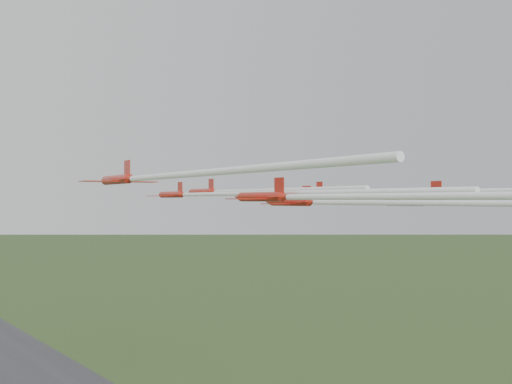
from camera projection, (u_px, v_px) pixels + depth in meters
jet_lead at (231, 191)px, 106.29m from camera, size 11.00×54.05×2.90m
jet_row2_left at (226, 194)px, 84.28m from camera, size 9.43×64.25×2.38m
jet_row2_right at (358, 192)px, 100.02m from camera, size 7.93×51.84×2.36m
jet_row3_left at (156, 177)px, 68.92m from camera, size 9.80×57.22×2.83m
jet_row3_mid at (373, 203)px, 78.72m from camera, size 9.70×67.79×2.88m
jet_row3_right at (453, 203)px, 94.87m from camera, size 10.43×48.34×2.67m
jet_row4_left at (309, 197)px, 65.40m from camera, size 8.93×44.33×2.65m
jet_row4_right at (482, 198)px, 77.97m from camera, size 11.91×53.22×2.89m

